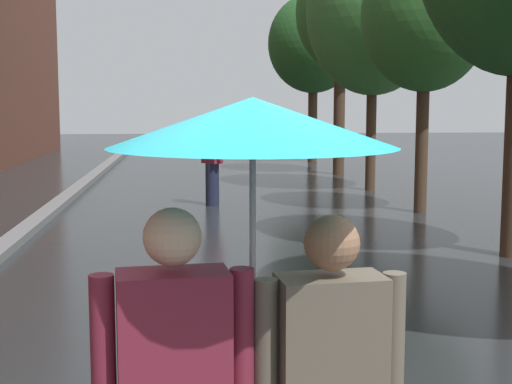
# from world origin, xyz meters

# --- Properties ---
(kerb_strip) EXTENTS (0.30, 36.00, 0.12)m
(kerb_strip) POSITION_xyz_m (-3.20, 10.00, 0.06)
(kerb_strip) COLOR slate
(kerb_strip) RESTS_ON ground
(street_tree_2) EXTENTS (2.25, 2.25, 4.79)m
(street_tree_2) POSITION_xyz_m (3.43, 10.09, 3.45)
(street_tree_2) COLOR #473323
(street_tree_2) RESTS_ON ground
(street_tree_3) EXTENTS (2.93, 2.93, 5.76)m
(street_tree_3) POSITION_xyz_m (3.30, 13.38, 3.92)
(street_tree_3) COLOR #473323
(street_tree_3) RESTS_ON ground
(street_tree_4) EXTENTS (2.36, 2.36, 5.78)m
(street_tree_4) POSITION_xyz_m (3.26, 16.88, 4.23)
(street_tree_4) COLOR #473323
(street_tree_4) RESTS_ON ground
(street_tree_5) EXTENTS (2.87, 2.87, 5.32)m
(street_tree_5) POSITION_xyz_m (3.19, 20.88, 3.73)
(street_tree_5) COLOR #473323
(street_tree_5) RESTS_ON ground
(couple_under_umbrella) EXTENTS (1.17, 1.05, 2.07)m
(couple_under_umbrella) POSITION_xyz_m (-0.44, -0.38, 1.34)
(couple_under_umbrella) COLOR #1E233D
(couple_under_umbrella) RESTS_ON ground
(pedestrian_walking_midground) EXTENTS (0.45, 0.49, 1.65)m
(pedestrian_walking_midground) POSITION_xyz_m (-0.29, 11.27, 0.88)
(pedestrian_walking_midground) COLOR #1E233D
(pedestrian_walking_midground) RESTS_ON ground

